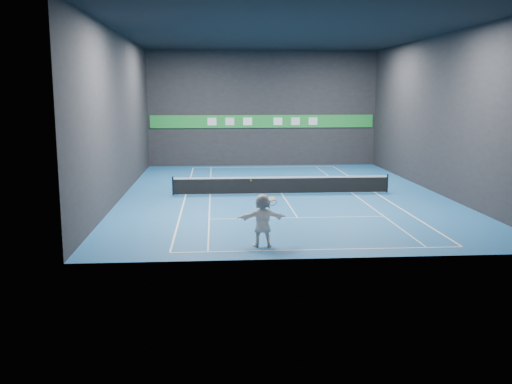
{
  "coord_description": "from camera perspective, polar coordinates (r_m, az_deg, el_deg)",
  "views": [
    {
      "loc": [
        -3.82,
        -32.13,
        5.76
      ],
      "look_at": [
        -2.05,
        -7.86,
        1.5
      ],
      "focal_mm": 40.0,
      "sensor_mm": 36.0,
      "label": 1
    }
  ],
  "objects": [
    {
      "name": "tennis_net",
      "position": [
        32.77,
        2.57,
        0.76
      ],
      "size": [
        12.5,
        0.1,
        1.07
      ],
      "color": "black",
      "rests_on": "ground"
    },
    {
      "name": "wall_right",
      "position": [
        34.61,
        17.72,
        7.38
      ],
      "size": [
        0.1,
        26.0,
        9.0
      ],
      "primitive_type": "cube",
      "color": "black",
      "rests_on": "ground"
    },
    {
      "name": "sideline_singles_left",
      "position": [
        32.64,
        -4.62,
        -0.26
      ],
      "size": [
        0.06,
        23.78,
        0.01
      ],
      "primitive_type": "cube",
      "color": "white",
      "rests_on": "ground"
    },
    {
      "name": "ground",
      "position": [
        32.86,
        2.57,
        -0.17
      ],
      "size": [
        26.0,
        26.0,
        0.0
      ],
      "primitive_type": "plane",
      "color": "#1A5691",
      "rests_on": "ground"
    },
    {
      "name": "wall_left",
      "position": [
        32.57,
        -13.44,
        7.45
      ],
      "size": [
        0.1,
        26.0,
        9.0
      ],
      "primitive_type": "cube",
      "color": "black",
      "rests_on": "ground"
    },
    {
      "name": "baseline_near",
      "position": [
        21.38,
        6.31,
        -5.75
      ],
      "size": [
        10.98,
        0.08,
        0.01
      ],
      "primitive_type": "cube",
      "color": "white",
      "rests_on": "ground"
    },
    {
      "name": "tennis_ball",
      "position": [
        21.22,
        -0.51,
        1.17
      ],
      "size": [
        0.06,
        0.06,
        0.06
      ],
      "primitive_type": "sphere",
      "color": "#D2F328",
      "rests_on": "player"
    },
    {
      "name": "wall_front",
      "position": [
        19.55,
        7.15,
        6.16
      ],
      "size": [
        18.0,
        0.1,
        9.0
      ],
      "primitive_type": "cube",
      "color": "black",
      "rests_on": "ground"
    },
    {
      "name": "wall_back",
      "position": [
        45.31,
        0.67,
        8.34
      ],
      "size": [
        18.0,
        0.1,
        9.0
      ],
      "primitive_type": "cube",
      "color": "black",
      "rests_on": "ground"
    },
    {
      "name": "service_line_far",
      "position": [
        39.14,
        1.47,
        1.47
      ],
      "size": [
        8.23,
        0.06,
        0.01
      ],
      "primitive_type": "cube",
      "color": "white",
      "rests_on": "ground"
    },
    {
      "name": "ceiling",
      "position": [
        32.51,
        2.7,
        15.64
      ],
      "size": [
        26.0,
        26.0,
        0.0
      ],
      "primitive_type": "plane",
      "color": "black",
      "rests_on": "ground"
    },
    {
      "name": "tennis_racket",
      "position": [
        21.46,
        1.64,
        -1.12
      ],
      "size": [
        0.44,
        0.37,
        0.63
      ],
      "color": "red",
      "rests_on": "player"
    },
    {
      "name": "sideline_singles_right",
      "position": [
        33.59,
        9.55,
        -0.08
      ],
      "size": [
        0.06,
        23.78,
        0.01
      ],
      "primitive_type": "cube",
      "color": "white",
      "rests_on": "ground"
    },
    {
      "name": "service_line_near",
      "position": [
        26.64,
        4.18,
        -2.58
      ],
      "size": [
        8.23,
        0.06,
        0.01
      ],
      "primitive_type": "cube",
      "color": "white",
      "rests_on": "ground"
    },
    {
      "name": "baseline_far",
      "position": [
        44.56,
        0.78,
        2.51
      ],
      "size": [
        10.98,
        0.08,
        0.01
      ],
      "primitive_type": "cube",
      "color": "white",
      "rests_on": "ground"
    },
    {
      "name": "sponsor_banner",
      "position": [
        45.28,
        0.68,
        7.07
      ],
      "size": [
        17.64,
        0.11,
        1.0
      ],
      "color": "#1E8D35",
      "rests_on": "wall_back"
    },
    {
      "name": "sideline_doubles_right",
      "position": [
        33.94,
        11.81,
        -0.05
      ],
      "size": [
        0.08,
        23.78,
        0.01
      ],
      "primitive_type": "cube",
      "color": "white",
      "rests_on": "ground"
    },
    {
      "name": "player",
      "position": [
        21.51,
        0.65,
        -2.82
      ],
      "size": [
        1.92,
        0.75,
        2.02
      ],
      "primitive_type": "imported",
      "rotation": [
        0.0,
        0.0,
        3.23
      ],
      "color": "white",
      "rests_on": "ground"
    },
    {
      "name": "sideline_doubles_left",
      "position": [
        32.68,
        -7.04,
        -0.29
      ],
      "size": [
        0.08,
        23.78,
        0.01
      ],
      "primitive_type": "cube",
      "color": "white",
      "rests_on": "ground"
    },
    {
      "name": "center_service_line",
      "position": [
        32.86,
        2.57,
        -0.17
      ],
      "size": [
        0.06,
        12.8,
        0.01
      ],
      "primitive_type": "cube",
      "color": "white",
      "rests_on": "ground"
    }
  ]
}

